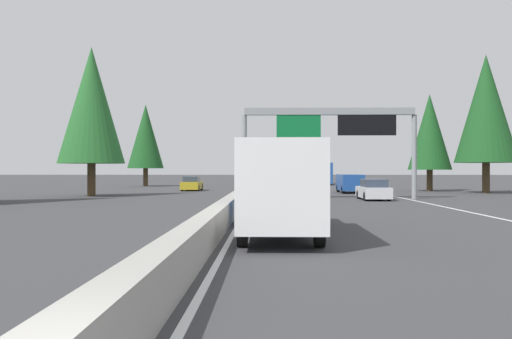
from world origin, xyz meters
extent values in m
plane|color=#38383A|center=(60.00, 0.00, 0.00)|extent=(320.00, 320.00, 0.00)
cube|color=#9E9B93|center=(80.00, 0.30, 0.45)|extent=(180.00, 0.56, 0.90)
cube|color=silver|center=(70.00, -11.52, 0.01)|extent=(160.00, 0.16, 0.01)
cube|color=silver|center=(70.00, -0.25, 0.01)|extent=(160.00, 0.16, 0.01)
cylinder|color=gray|center=(35.42, 0.30, 3.06)|extent=(0.36, 0.36, 6.12)
cylinder|color=gray|center=(35.42, -12.02, 3.06)|extent=(0.36, 0.36, 6.12)
cube|color=gray|center=(35.42, -5.86, 6.37)|extent=(0.50, 12.32, 0.50)
cube|color=#0C602D|center=(35.27, -3.64, 5.27)|extent=(0.12, 3.20, 1.90)
cube|color=black|center=(35.27, -8.57, 5.37)|extent=(0.16, 4.20, 1.50)
cube|color=white|center=(13.07, -1.76, 1.70)|extent=(6.12, 2.40, 2.50)
cube|color=#1E4793|center=(17.32, -1.76, 1.40)|extent=(2.38, 2.30, 1.90)
cylinder|color=black|center=(17.15, -0.70, 0.45)|extent=(0.90, 0.28, 0.90)
cylinder|color=black|center=(17.15, -2.82, 0.45)|extent=(0.90, 0.28, 0.90)
cylinder|color=black|center=(11.37, -0.70, 0.45)|extent=(0.90, 0.28, 0.90)
cylinder|color=black|center=(11.37, -2.82, 0.45)|extent=(0.90, 0.28, 0.90)
cube|color=#2D6B38|center=(35.88, -1.79, 0.61)|extent=(5.60, 2.00, 0.70)
cube|color=#2D6B38|center=(36.88, -1.79, 1.41)|extent=(2.24, 1.84, 0.90)
cube|color=#2D3847|center=(36.88, -1.79, 1.50)|extent=(2.02, 1.92, 0.41)
cylinder|color=black|center=(37.72, -0.93, 0.40)|extent=(0.80, 0.28, 0.80)
cylinder|color=black|center=(37.72, -2.65, 0.40)|extent=(0.80, 0.28, 0.80)
cylinder|color=black|center=(34.03, -0.93, 0.40)|extent=(0.80, 0.28, 0.80)
cylinder|color=black|center=(34.03, -2.65, 0.40)|extent=(0.80, 0.28, 0.80)
cube|color=#1E4793|center=(46.00, -8.99, 0.97)|extent=(5.00, 1.95, 1.44)
cube|color=#2D3847|center=(43.70, -8.99, 1.22)|extent=(0.08, 1.48, 0.56)
cylinder|color=black|center=(47.70, -8.13, 0.35)|extent=(0.70, 0.24, 0.70)
cylinder|color=black|center=(47.70, -9.84, 0.35)|extent=(0.70, 0.24, 0.70)
cylinder|color=black|center=(44.30, -8.13, 0.35)|extent=(0.70, 0.24, 0.70)
cylinder|color=black|center=(44.30, -9.84, 0.35)|extent=(0.70, 0.24, 0.70)
cube|color=black|center=(115.53, -5.53, 0.53)|extent=(4.40, 1.80, 0.76)
cube|color=#2D3847|center=(115.31, -5.53, 1.19)|extent=(2.46, 1.51, 0.56)
cylinder|color=black|center=(116.94, -4.74, 0.32)|extent=(0.64, 0.22, 0.64)
cylinder|color=black|center=(116.94, -6.32, 0.32)|extent=(0.64, 0.22, 0.64)
cylinder|color=black|center=(114.12, -4.74, 0.32)|extent=(0.64, 0.22, 0.64)
cylinder|color=black|center=(114.12, -6.32, 0.32)|extent=(0.64, 0.22, 0.64)
cube|color=silver|center=(34.65, -8.90, 0.53)|extent=(4.40, 1.80, 0.76)
cube|color=#2D3847|center=(34.43, -8.90, 1.19)|extent=(2.46, 1.51, 0.56)
cylinder|color=black|center=(36.06, -8.11, 0.32)|extent=(0.64, 0.22, 0.64)
cylinder|color=black|center=(36.06, -9.69, 0.32)|extent=(0.64, 0.22, 0.64)
cylinder|color=black|center=(33.24, -8.11, 0.32)|extent=(0.64, 0.22, 0.64)
cylinder|color=black|center=(33.24, -9.69, 0.32)|extent=(0.64, 0.22, 0.64)
cube|color=#2D6B38|center=(104.53, -5.33, 0.53)|extent=(4.40, 1.80, 0.76)
cube|color=#2D3847|center=(104.31, -5.33, 1.19)|extent=(2.46, 1.51, 0.56)
cylinder|color=black|center=(105.93, -4.54, 0.32)|extent=(0.64, 0.22, 0.64)
cylinder|color=black|center=(105.93, -6.12, 0.32)|extent=(0.64, 0.22, 0.64)
cylinder|color=black|center=(103.12, -4.54, 0.32)|extent=(0.64, 0.22, 0.64)
cylinder|color=black|center=(103.12, -6.12, 0.32)|extent=(0.64, 0.22, 0.64)
cube|color=#1E4793|center=(74.94, -9.03, 1.65)|extent=(11.50, 2.50, 2.90)
cube|color=#2D3847|center=(74.94, -9.03, 2.01)|extent=(11.04, 2.55, 0.84)
cylinder|color=black|center=(78.97, -7.93, 0.50)|extent=(1.00, 0.30, 1.00)
cylinder|color=black|center=(78.97, -10.13, 0.50)|extent=(1.00, 0.30, 1.00)
cylinder|color=black|center=(70.92, -7.93, 0.50)|extent=(1.00, 0.30, 1.00)
cylinder|color=black|center=(70.92, -10.13, 0.50)|extent=(1.00, 0.30, 1.00)
cube|color=gold|center=(101.60, -1.74, 1.70)|extent=(6.12, 2.40, 2.50)
cube|color=#1E4793|center=(105.85, -1.74, 1.40)|extent=(2.38, 2.30, 1.90)
cylinder|color=black|center=(105.68, -0.68, 0.45)|extent=(0.90, 0.28, 0.90)
cylinder|color=black|center=(105.68, -2.80, 0.45)|extent=(0.90, 0.28, 0.90)
cylinder|color=black|center=(99.90, -0.68, 0.45)|extent=(0.90, 0.28, 0.90)
cylinder|color=black|center=(99.90, -2.80, 0.45)|extent=(0.90, 0.28, 0.90)
cube|color=#AD931E|center=(51.04, 6.36, 0.53)|extent=(4.40, 1.80, 0.76)
cube|color=#2D3847|center=(50.82, 6.36, 1.19)|extent=(2.46, 1.51, 0.56)
cylinder|color=black|center=(52.44, 7.15, 0.32)|extent=(0.64, 0.22, 0.64)
cylinder|color=black|center=(52.44, 5.57, 0.32)|extent=(0.64, 0.22, 0.64)
cylinder|color=black|center=(49.63, 7.15, 0.32)|extent=(0.64, 0.22, 0.64)
cylinder|color=black|center=(49.63, 5.57, 0.32)|extent=(0.64, 0.22, 0.64)
cylinder|color=#4C3823|center=(45.71, -21.36, 1.40)|extent=(0.66, 0.66, 2.79)
cone|color=#194C1E|center=(45.71, -21.36, 7.74)|extent=(5.58, 5.58, 9.90)
cylinder|color=#4C3823|center=(50.19, -17.60, 1.07)|extent=(0.59, 0.59, 2.14)
cone|color=#194C1E|center=(50.19, -17.60, 5.92)|extent=(4.27, 4.27, 7.57)
cylinder|color=#4C3823|center=(39.22, 12.81, 1.33)|extent=(0.65, 0.65, 2.65)
cone|color=#236028|center=(39.22, 12.81, 7.35)|extent=(5.30, 5.30, 9.40)
cylinder|color=#4C3823|center=(65.14, 14.41, 1.16)|extent=(0.61, 0.61, 2.33)
cone|color=#194C1E|center=(65.14, 14.41, 6.45)|extent=(4.65, 4.65, 8.25)
camera|label=1|loc=(-3.30, -1.40, 2.14)|focal=37.33mm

